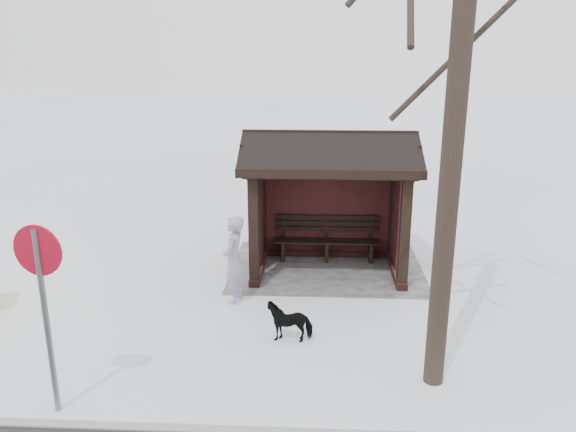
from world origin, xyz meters
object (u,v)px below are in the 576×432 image
object	(u,v)px
bus_shelter	(329,173)
pedestrian	(234,260)
road_sign	(42,282)
dog	(290,320)

from	to	relation	value
bus_shelter	pedestrian	distance (m)	2.86
pedestrian	road_sign	size ratio (longest dim) A/B	0.65
dog	bus_shelter	bearing A→B (deg)	167.69
road_sign	dog	bearing A→B (deg)	-135.71
dog	road_sign	xyz separation A→B (m)	(3.03, 2.12, 1.54)
pedestrian	dog	size ratio (longest dim) A/B	2.21
pedestrian	dog	distance (m)	1.88
pedestrian	road_sign	bearing A→B (deg)	-19.97
bus_shelter	pedestrian	bearing A→B (deg)	44.73
bus_shelter	pedestrian	xyz separation A→B (m)	(1.81, 1.79, -1.31)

